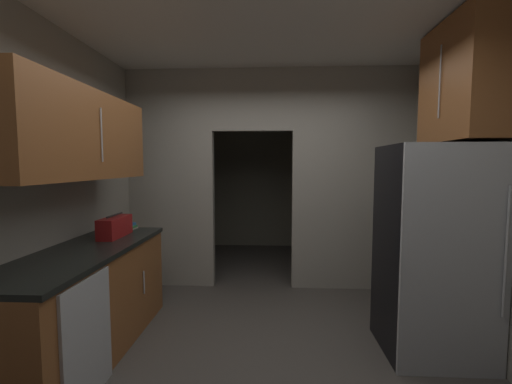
# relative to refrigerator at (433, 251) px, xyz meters

# --- Properties ---
(ground) EXTENTS (20.00, 20.00, 0.00)m
(ground) POSITION_rel_refrigerator_xyz_m (-1.40, -0.25, -0.87)
(ground) COLOR #47423D
(kitchen_overhead_slab) EXTENTS (4.00, 7.44, 0.06)m
(kitchen_overhead_slab) POSITION_rel_refrigerator_xyz_m (-1.40, 0.26, 1.94)
(kitchen_overhead_slab) COLOR silver
(kitchen_partition) EXTENTS (3.60, 0.12, 2.78)m
(kitchen_partition) POSITION_rel_refrigerator_xyz_m (-1.35, 1.47, 0.62)
(kitchen_partition) COLOR #9E998C
(kitchen_partition) RESTS_ON ground
(adjoining_room_shell) EXTENTS (3.60, 2.28, 2.78)m
(adjoining_room_shell) POSITION_rel_refrigerator_xyz_m (-1.40, 3.08, 0.52)
(adjoining_room_shell) COLOR gray
(adjoining_room_shell) RESTS_ON ground
(refrigerator) EXTENTS (0.79, 0.73, 1.74)m
(refrigerator) POSITION_rel_refrigerator_xyz_m (0.00, 0.00, 0.00)
(refrigerator) COLOR black
(refrigerator) RESTS_ON ground
(lower_cabinet_run) EXTENTS (0.66, 1.91, 0.89)m
(lower_cabinet_run) POSITION_rel_refrigerator_xyz_m (-2.87, -0.19, -0.42)
(lower_cabinet_run) COLOR brown
(lower_cabinet_run) RESTS_ON ground
(dishwasher) EXTENTS (0.02, 0.56, 0.83)m
(dishwasher) POSITION_rel_refrigerator_xyz_m (-2.55, -0.73, -0.45)
(dishwasher) COLOR #B7BABC
(dishwasher) RESTS_ON ground
(upper_cabinet_counterside) EXTENTS (0.36, 1.72, 0.71)m
(upper_cabinet_counterside) POSITION_rel_refrigerator_xyz_m (-2.87, -0.19, 0.95)
(upper_cabinet_counterside) COLOR brown
(upper_cabinet_fridgeside) EXTENTS (0.36, 0.86, 0.99)m
(upper_cabinet_fridgeside) POSITION_rel_refrigerator_xyz_m (0.22, 0.10, 1.39)
(upper_cabinet_fridgeside) COLOR brown
(boombox) EXTENTS (0.17, 0.44, 0.22)m
(boombox) POSITION_rel_refrigerator_xyz_m (-2.84, 0.28, 0.12)
(boombox) COLOR maroon
(boombox) RESTS_ON lower_cabinet_run
(book_stack) EXTENTS (0.14, 0.16, 0.07)m
(book_stack) POSITION_rel_refrigerator_xyz_m (-2.87, 0.65, 0.06)
(book_stack) COLOR beige
(book_stack) RESTS_ON lower_cabinet_run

